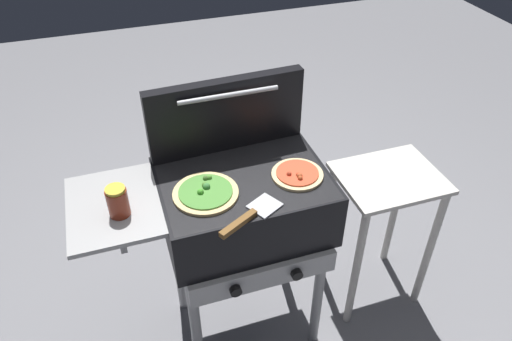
{
  "coord_description": "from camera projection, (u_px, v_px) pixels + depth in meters",
  "views": [
    {
      "loc": [
        -0.4,
        -1.36,
        2.04
      ],
      "look_at": [
        0.05,
        0.0,
        0.92
      ],
      "focal_mm": 33.93,
      "sensor_mm": 36.0,
      "label": 1
    }
  ],
  "objects": [
    {
      "name": "spatula",
      "position": [
        250.0,
        216.0,
        1.64
      ],
      "size": [
        0.26,
        0.17,
        0.02
      ],
      "color": "#B7BABF",
      "rests_on": "grill"
    },
    {
      "name": "grill_lid_open",
      "position": [
        226.0,
        114.0,
        1.88
      ],
      "size": [
        0.63,
        0.09,
        0.3
      ],
      "color": "black",
      "rests_on": "grill"
    },
    {
      "name": "prep_table",
      "position": [
        382.0,
        212.0,
        2.21
      ],
      "size": [
        0.44,
        0.36,
        0.74
      ],
      "color": "beige",
      "rests_on": "ground_plane"
    },
    {
      "name": "ground_plane",
      "position": [
        246.0,
        320.0,
        2.37
      ],
      "size": [
        8.0,
        8.0,
        0.0
      ],
      "primitive_type": "plane",
      "color": "gray"
    },
    {
      "name": "pizza_veggie",
      "position": [
        206.0,
        192.0,
        1.73
      ],
      "size": [
        0.24,
        0.24,
        0.04
      ],
      "color": "#E0C17F",
      "rests_on": "grill"
    },
    {
      "name": "sauce_jar",
      "position": [
        118.0,
        201.0,
        1.62
      ],
      "size": [
        0.07,
        0.07,
        0.11
      ],
      "color": "maroon",
      "rests_on": "grill"
    },
    {
      "name": "pizza_pepperoni",
      "position": [
        297.0,
        174.0,
        1.82
      ],
      "size": [
        0.2,
        0.2,
        0.03
      ],
      "color": "beige",
      "rests_on": "grill"
    },
    {
      "name": "grill",
      "position": [
        241.0,
        207.0,
        1.9
      ],
      "size": [
        0.96,
        0.53,
        0.9
      ],
      "color": "black",
      "rests_on": "ground_plane"
    }
  ]
}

